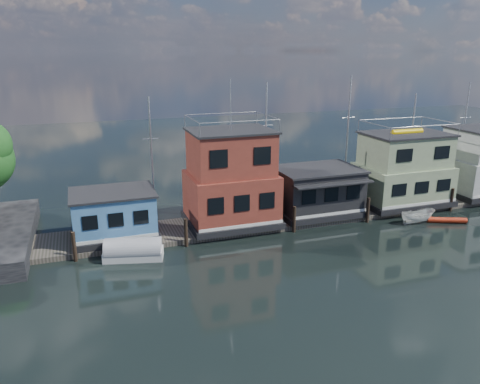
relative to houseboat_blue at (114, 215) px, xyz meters
name	(u,v)px	position (x,y,z in m)	size (l,w,h in m)	color
ground	(407,273)	(18.00, -12.00, -2.21)	(160.00, 160.00, 0.00)	black
dock	(321,214)	(18.00, 0.00, -2.01)	(48.00, 5.00, 0.40)	#595147
houseboat_blue	(114,215)	(0.00, 0.00, 0.00)	(6.40, 4.90, 3.66)	black
houseboat_red	(231,180)	(9.50, 0.00, 1.90)	(7.40, 5.90, 11.86)	black
houseboat_dark	(317,191)	(17.50, -0.02, 0.21)	(7.40, 6.10, 4.06)	black
houseboat_green	(403,170)	(26.50, 0.00, 1.34)	(8.40, 5.90, 7.03)	black
pilings	(334,214)	(17.67, -2.80, -1.11)	(42.28, 0.28, 2.20)	#2D2116
background_masts	(336,140)	(22.76, 6.00, 3.35)	(36.40, 0.16, 12.00)	silver
tarp_runabout	(133,251)	(0.94, -3.77, -1.58)	(4.41, 2.58, 1.68)	silver
motorboat	(417,217)	(24.92, -4.44, -1.60)	(1.19, 3.16, 1.22)	silver
red_kayak	(447,220)	(27.44, -5.18, -1.96)	(0.49, 0.49, 3.32)	red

